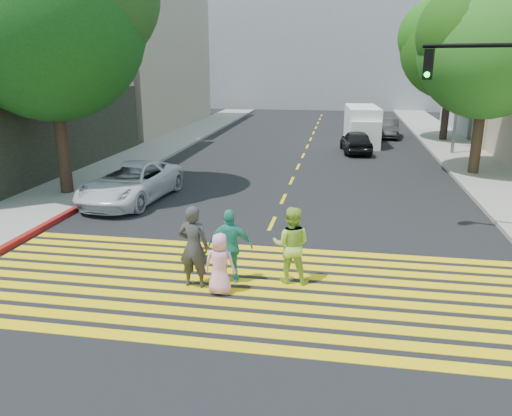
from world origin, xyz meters
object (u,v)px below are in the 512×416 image
(dark_car_parked, at_px, (389,128))
(white_sedan, at_px, (131,183))
(pedestrian_man, at_px, (194,247))
(pedestrian_extra, at_px, (230,247))
(tree_right_far, at_px, (455,41))
(pedestrian_woman, at_px, (291,245))
(tree_left, at_px, (51,13))
(dark_car_near, at_px, (356,141))
(tree_right_near, at_px, (491,41))
(silver_car, at_px, (363,119))
(white_van, at_px, (362,127))
(pedestrian_child, at_px, (220,264))

(dark_car_parked, bearing_deg, white_sedan, -116.43)
(pedestrian_man, xyz_separation_m, pedestrian_extra, (0.77, 0.37, -0.08))
(tree_right_far, relative_size, pedestrian_woman, 4.94)
(tree_right_far, bearing_deg, tree_left, -135.67)
(pedestrian_extra, bearing_deg, dark_car_near, -105.74)
(tree_right_far, xyz_separation_m, dark_car_parked, (-3.39, 1.32, -5.53))
(tree_right_near, xyz_separation_m, pedestrian_woman, (-7.01, -12.66, -4.88))
(pedestrian_woman, bearing_deg, pedestrian_extra, 11.49)
(pedestrian_extra, height_order, dark_car_parked, pedestrian_extra)
(silver_car, height_order, dark_car_parked, silver_car)
(pedestrian_man, xyz_separation_m, white_sedan, (-4.41, 6.63, -0.27))
(pedestrian_extra, relative_size, white_sedan, 0.35)
(white_van, bearing_deg, pedestrian_child, -103.92)
(pedestrian_extra, distance_m, dark_car_near, 18.22)
(pedestrian_child, xyz_separation_m, pedestrian_extra, (0.10, 0.62, 0.18))
(pedestrian_extra, bearing_deg, white_van, -105.35)
(pedestrian_child, xyz_separation_m, white_van, (3.67, 21.53, 0.38))
(white_sedan, bearing_deg, dark_car_parked, 64.14)
(dark_car_near, bearing_deg, pedestrian_extra, 73.11)
(tree_left, relative_size, tree_right_near, 1.14)
(pedestrian_child, height_order, white_van, white_van)
(pedestrian_man, xyz_separation_m, pedestrian_child, (0.67, -0.24, -0.26))
(pedestrian_extra, xyz_separation_m, dark_car_parked, (5.46, 24.26, -0.29))
(white_sedan, bearing_deg, pedestrian_extra, -45.67)
(white_sedan, height_order, white_van, white_van)
(tree_right_near, bearing_deg, silver_car, 104.74)
(tree_left, bearing_deg, silver_car, 63.03)
(silver_car, bearing_deg, white_van, 89.64)
(dark_car_near, bearing_deg, pedestrian_man, 71.00)
(tree_right_far, xyz_separation_m, white_sedan, (-14.03, -16.67, -5.44))
(tree_left, distance_m, pedestrian_woman, 12.58)
(tree_left, bearing_deg, pedestrian_woman, -34.50)
(tree_right_far, relative_size, pedestrian_man, 4.68)
(silver_car, bearing_deg, pedestrian_child, 84.49)
(dark_car_near, relative_size, silver_car, 0.88)
(tree_right_far, bearing_deg, pedestrian_woman, -108.22)
(pedestrian_man, xyz_separation_m, dark_car_parked, (6.23, 24.63, -0.37))
(pedestrian_man, relative_size, pedestrian_woman, 1.06)
(tree_right_near, relative_size, white_van, 1.72)
(pedestrian_woman, bearing_deg, white_sedan, -41.61)
(tree_left, bearing_deg, tree_right_far, 44.33)
(white_sedan, bearing_deg, pedestrian_woman, -37.68)
(pedestrian_man, distance_m, silver_car, 30.56)
(tree_left, xyz_separation_m, pedestrian_extra, (7.86, -6.62, -5.72))
(tree_right_far, bearing_deg, pedestrian_extra, -111.10)
(tree_right_far, xyz_separation_m, pedestrian_woman, (-7.46, -22.67, -5.21))
(silver_car, bearing_deg, tree_right_far, 127.51)
(pedestrian_man, height_order, pedestrian_extra, pedestrian_man)
(tree_left, relative_size, dark_car_parked, 2.69)
(tree_left, distance_m, white_sedan, 6.50)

